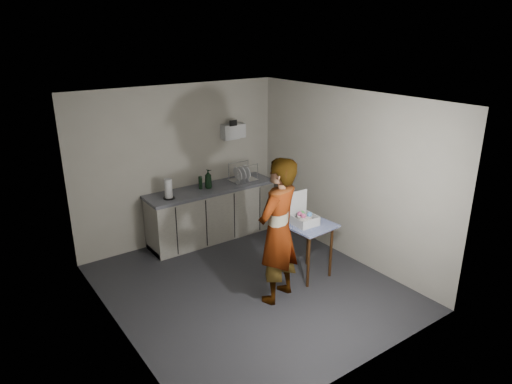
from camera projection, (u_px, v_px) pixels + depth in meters
ground at (249, 287)px, 6.38m from camera, size 4.00×4.00×0.00m
wall_back at (180, 165)px, 7.47m from camera, size 3.60×0.02×2.60m
wall_right at (346, 176)px, 6.92m from camera, size 0.02×4.00×2.60m
wall_left at (114, 233)px, 4.97m from camera, size 0.02×4.00×2.60m
ceiling at (248, 100)px, 5.51m from camera, size 3.60×4.00×0.01m
kitchen_counter at (212, 214)px, 7.76m from camera, size 2.24×0.62×0.91m
wall_shelf at (233, 131)px, 7.81m from camera, size 0.42×0.18×0.37m
side_table at (309, 231)px, 6.46m from camera, size 0.67×0.67×0.81m
standing_man at (278, 231)px, 5.81m from camera, size 0.82×0.67×1.94m
soap_bottle at (208, 179)px, 7.52m from camera, size 0.17×0.17×0.32m
soda_can at (209, 183)px, 7.62m from camera, size 0.06×0.06×0.12m
dark_bottle at (200, 183)px, 7.51m from camera, size 0.06×0.06×0.21m
paper_towel at (168, 189)px, 7.06m from camera, size 0.18×0.18×0.32m
dish_rack at (243, 177)px, 7.91m from camera, size 0.45×0.34×0.31m
bakery_box at (304, 217)px, 6.40m from camera, size 0.33×0.34×0.45m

